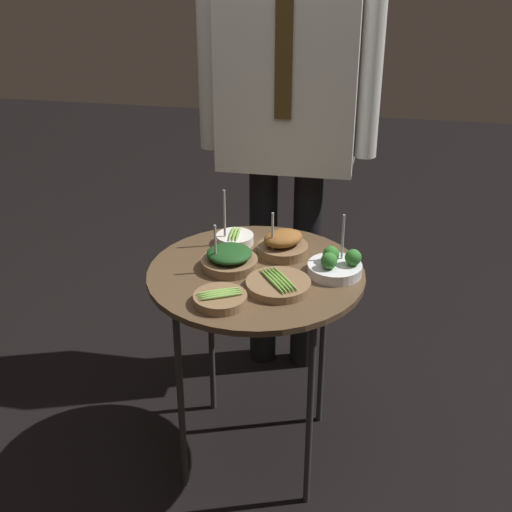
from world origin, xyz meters
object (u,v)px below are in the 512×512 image
at_px(bowl_roast_center, 283,245).
at_px(bowl_asparagus_front_right, 220,299).
at_px(bowl_asparagus_back_left, 278,285).
at_px(bowl_asparagus_near_rim, 235,238).
at_px(waiter_figure, 288,100).
at_px(bowl_broccoli_far_rim, 336,265).
at_px(serving_cart, 256,287).
at_px(bowl_spinach_front_center, 229,259).

bearing_deg(bowl_roast_center, bowl_asparagus_front_right, -110.99).
xyz_separation_m(bowl_asparagus_back_left, bowl_asparagus_near_rim, (-0.18, 0.26, 0.00)).
height_order(bowl_asparagus_near_rim, waiter_figure, waiter_figure).
bearing_deg(bowl_asparagus_near_rim, bowl_broccoli_far_rim, -24.02).
bearing_deg(bowl_asparagus_back_left, serving_cart, 131.77).
relative_size(serving_cart, waiter_figure, 0.41).
height_order(bowl_spinach_front_center, bowl_asparagus_near_rim, bowl_asparagus_near_rim).
bearing_deg(waiter_figure, bowl_roast_center, -83.08).
bearing_deg(bowl_roast_center, waiter_figure, 96.92).
bearing_deg(bowl_asparagus_front_right, bowl_roast_center, 69.01).
bearing_deg(bowl_broccoli_far_rim, bowl_asparagus_near_rim, 155.98).
height_order(serving_cart, waiter_figure, waiter_figure).
xyz_separation_m(serving_cart, bowl_asparagus_near_rim, (-0.10, 0.17, 0.07)).
relative_size(bowl_asparagus_near_rim, bowl_roast_center, 1.17).
bearing_deg(bowl_spinach_front_center, bowl_asparagus_near_rim, 96.39).
height_order(bowl_spinach_front_center, bowl_broccoli_far_rim, bowl_broccoli_far_rim).
xyz_separation_m(bowl_broccoli_far_rim, bowl_asparagus_near_rim, (-0.32, 0.14, -0.01)).
xyz_separation_m(bowl_spinach_front_center, bowl_broccoli_far_rim, (0.30, 0.02, -0.00)).
bearing_deg(bowl_asparagus_near_rim, bowl_spinach_front_center, -83.61).
distance_m(bowl_roast_center, waiter_figure, 0.53).
bearing_deg(bowl_asparagus_near_rim, bowl_roast_center, -16.24).
height_order(bowl_broccoli_far_rim, bowl_roast_center, bowl_broccoli_far_rim).
height_order(bowl_spinach_front_center, bowl_asparagus_back_left, bowl_spinach_front_center).
xyz_separation_m(bowl_spinach_front_center, waiter_figure, (0.09, 0.52, 0.33)).
bearing_deg(waiter_figure, bowl_asparagus_back_left, -83.73).
relative_size(serving_cart, bowl_asparagus_near_rim, 3.70).
height_order(bowl_asparagus_near_rim, bowl_roast_center, bowl_asparagus_near_rim).
relative_size(bowl_asparagus_front_right, bowl_roast_center, 0.93).
bearing_deg(waiter_figure, bowl_broccoli_far_rim, -66.95).
distance_m(serving_cart, bowl_spinach_front_center, 0.11).
bearing_deg(bowl_asparagus_front_right, bowl_spinach_front_center, 95.23).
relative_size(bowl_broccoli_far_rim, bowl_asparagus_front_right, 1.17).
bearing_deg(serving_cart, bowl_broccoli_far_rim, 6.51).
distance_m(bowl_broccoli_far_rim, bowl_asparagus_near_rim, 0.35).
distance_m(serving_cart, bowl_asparagus_back_left, 0.13).
height_order(bowl_roast_center, waiter_figure, waiter_figure).
distance_m(bowl_spinach_front_center, bowl_asparagus_near_rim, 0.16).
relative_size(bowl_broccoli_far_rim, bowl_asparagus_back_left, 0.94).
bearing_deg(bowl_roast_center, bowl_spinach_front_center, -140.46).
height_order(serving_cart, bowl_asparagus_front_right, bowl_asparagus_front_right).
relative_size(bowl_roast_center, waiter_figure, 0.10).
bearing_deg(bowl_broccoli_far_rim, bowl_roast_center, 149.37).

